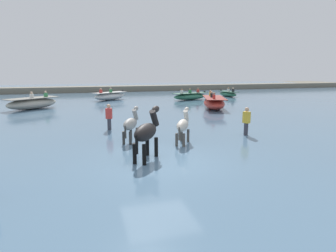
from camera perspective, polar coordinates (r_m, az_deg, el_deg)
name	(u,v)px	position (r m, az deg, el deg)	size (l,w,h in m)	color
ground_plane	(159,168)	(10.22, -1.85, -8.32)	(120.00, 120.00, 0.00)	#666051
water_surface	(121,118)	(19.75, -9.12, 1.52)	(90.00, 90.00, 0.30)	slate
horse_lead_pinto	(183,126)	(12.20, 2.97, -0.03)	(1.11, 1.52, 1.76)	beige
horse_trailing_black	(147,133)	(10.02, -4.22, -1.40)	(1.41, 1.73, 2.08)	black
horse_flank_grey	(131,125)	(12.61, -7.30, 0.26)	(1.05, 1.54, 1.76)	gray
boat_mid_outer	(214,103)	(23.35, 9.02, 4.49)	(2.78, 4.44, 1.38)	#BC382D
boat_distant_west	(110,96)	(30.25, -11.37, 5.78)	(3.80, 3.12, 1.26)	silver
boat_near_starboard	(32,103)	(25.24, -25.07, 4.04)	(4.14, 3.73, 1.36)	#B2AD9E
boat_far_offshore	(190,96)	(29.96, 4.37, 5.85)	(4.08, 2.19, 1.17)	#337556
boat_near_port	(228,94)	(34.04, 11.69, 6.19)	(1.40, 2.95, 1.05)	#337556
person_spectator_far	(246,123)	(14.27, 15.09, 0.52)	(0.31, 0.37, 1.63)	#383842
person_onlooker_left	(109,119)	(15.30, -11.48, 1.38)	(0.36, 0.27, 1.63)	#383842
far_shoreline	(101,90)	(41.63, -13.04, 6.90)	(80.00, 2.40, 1.04)	#706B5B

